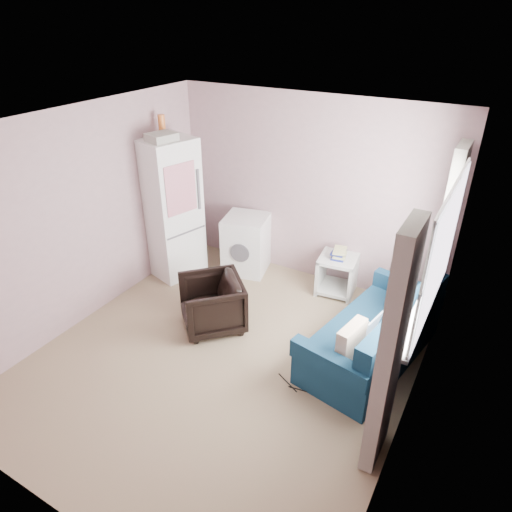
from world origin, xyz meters
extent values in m
cube|color=#978063|center=(0.00, 0.00, -0.01)|extent=(3.80, 4.20, 0.02)
cube|color=silver|center=(0.00, 0.00, 2.51)|extent=(3.80, 4.20, 0.02)
cube|color=#AA868D|center=(0.00, 2.11, 1.25)|extent=(3.80, 0.02, 2.50)
cube|color=#AA868D|center=(0.00, -2.11, 1.25)|extent=(3.80, 0.02, 2.50)
cube|color=#AA868D|center=(-1.91, 0.00, 1.25)|extent=(0.02, 4.20, 2.50)
cube|color=#AA868D|center=(1.91, 0.00, 1.25)|extent=(0.02, 4.20, 2.50)
cube|color=white|center=(1.89, 0.70, 1.50)|extent=(0.01, 1.60, 1.20)
imported|color=black|center=(-0.43, 0.40, 0.35)|extent=(0.94, 0.94, 0.71)
cube|color=silver|center=(-1.67, 1.24, 0.97)|extent=(0.82, 0.82, 1.93)
cube|color=#4F4D55|center=(-1.34, 1.15, 0.72)|extent=(0.18, 0.60, 0.02)
cube|color=#4F4D55|center=(-1.27, 1.38, 1.27)|extent=(0.03, 0.04, 0.55)
cube|color=silver|center=(-1.35, 1.11, 1.35)|extent=(0.13, 0.45, 0.66)
cylinder|color=orange|center=(-1.74, 1.31, 2.07)|extent=(0.11, 0.11, 0.27)
cube|color=#A0A097|center=(-1.57, 1.09, 1.98)|extent=(0.37, 0.40, 0.10)
cube|color=silver|center=(-0.78, 1.77, 0.41)|extent=(0.70, 0.70, 0.83)
cube|color=#4F4D55|center=(-0.78, 1.75, 0.80)|extent=(0.65, 0.64, 0.05)
cylinder|color=#4F4D55|center=(-0.71, 1.48, 0.42)|extent=(0.27, 0.08, 0.27)
cube|color=beige|center=(0.58, 1.85, 0.50)|extent=(0.53, 0.53, 0.04)
cube|color=beige|center=(0.58, 1.85, 0.06)|extent=(0.53, 0.53, 0.04)
cube|color=beige|center=(0.36, 1.82, 0.26)|extent=(0.10, 0.48, 0.53)
cube|color=beige|center=(0.79, 1.87, 0.26)|extent=(0.10, 0.48, 0.53)
cube|color=navy|center=(0.58, 1.85, 0.54)|extent=(0.19, 0.25, 0.03)
cube|color=tan|center=(0.59, 1.85, 0.57)|extent=(0.20, 0.26, 0.03)
cube|color=navy|center=(0.57, 1.85, 0.60)|extent=(0.17, 0.24, 0.03)
cube|color=tan|center=(0.59, 1.84, 0.64)|extent=(0.21, 0.26, 0.03)
cube|color=navy|center=(1.36, 0.79, 0.19)|extent=(1.14, 1.87, 0.39)
cube|color=navy|center=(1.68, 0.73, 0.60)|extent=(0.50, 1.75, 0.43)
cube|color=navy|center=(1.21, -0.04, 0.49)|extent=(0.84, 0.29, 0.19)
cube|color=navy|center=(1.52, 1.62, 0.49)|extent=(0.84, 0.29, 0.19)
cube|color=beige|center=(1.31, 0.23, 0.58)|extent=(0.19, 0.40, 0.39)
cube|color=beige|center=(1.52, 1.34, 0.58)|extent=(0.19, 0.40, 0.39)
cube|color=beige|center=(1.27, 0.71, 0.40)|extent=(0.28, 0.36, 0.02)
cube|color=silver|center=(1.39, 0.69, 0.51)|extent=(0.12, 0.33, 0.21)
cube|color=white|center=(1.82, 0.70, 0.87)|extent=(0.14, 1.70, 0.04)
cube|color=white|center=(1.87, 0.70, 0.90)|extent=(0.02, 1.68, 0.05)
cube|color=white|center=(1.87, 0.70, 1.50)|extent=(0.02, 1.68, 0.05)
cube|color=white|center=(1.87, 0.70, 2.10)|extent=(0.02, 1.68, 0.05)
cube|color=white|center=(1.87, -0.10, 1.50)|extent=(0.02, 0.05, 1.20)
cube|color=white|center=(1.87, 0.43, 1.50)|extent=(0.02, 0.05, 1.20)
cube|color=white|center=(1.87, 0.97, 1.50)|extent=(0.02, 0.05, 1.20)
cube|color=white|center=(1.87, 1.50, 1.50)|extent=(0.02, 0.05, 1.20)
cube|color=beige|center=(1.78, -0.38, 1.10)|extent=(0.12, 0.46, 2.18)
cube|color=beige|center=(1.78, 1.78, 1.10)|extent=(0.12, 0.46, 2.18)
cylinder|color=black|center=(0.96, -0.03, 0.01)|extent=(0.30, 0.05, 0.01)
cylinder|color=black|center=(0.77, -0.01, 0.01)|extent=(0.28, 0.15, 0.01)
camera|label=1|loc=(2.22, -3.18, 3.40)|focal=32.00mm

